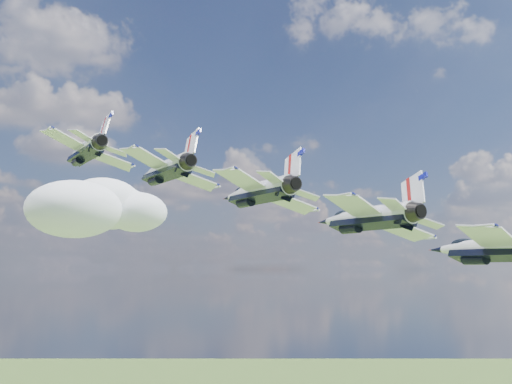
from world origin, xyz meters
name	(u,v)px	position (x,y,z in m)	size (l,w,h in m)	color
cloud_far	(95,208)	(46.41, 241.26, 169.18)	(64.15, 50.40, 25.20)	white
jet_0	(84,151)	(-7.15, -2.93, 152.71)	(10.90, 16.14, 4.82)	white
jet_1	(164,170)	(0.12, -12.16, 149.58)	(10.90, 16.14, 4.82)	white
jet_2	(256,192)	(7.38, -21.39, 146.45)	(10.90, 16.14, 4.82)	silver
jet_3	(364,218)	(14.64, -30.62, 143.31)	(10.90, 16.14, 4.82)	white
jet_4	(492,248)	(21.90, -39.85, 140.18)	(10.90, 16.14, 4.82)	white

